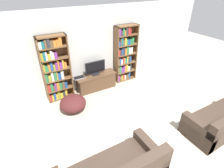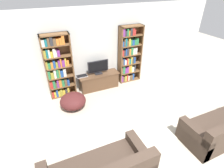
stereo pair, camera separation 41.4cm
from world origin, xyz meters
name	(u,v)px [view 1 (the left image)]	position (x,y,z in m)	size (l,w,h in m)	color
wall_back	(92,50)	(0.00, 4.23, 1.30)	(8.80, 0.06, 2.60)	silver
bookshelf_left	(55,70)	(-1.29, 4.05, 0.98)	(0.80, 0.30, 1.98)	brown
bookshelf_right	(124,55)	(1.11, 4.05, 0.98)	(0.80, 0.30, 1.98)	brown
tv_stand	(96,82)	(-0.04, 3.95, 0.27)	(1.36, 0.44, 0.53)	brown
television	(95,68)	(-0.04, 3.97, 0.78)	(0.69, 0.16, 0.47)	black
laptop	(79,78)	(-0.60, 4.02, 0.54)	(0.35, 0.21, 0.03)	#B7B7BC
area_rug	(133,124)	(0.05, 1.91, 0.01)	(2.39, 1.70, 0.02)	beige
couch_right_sofa	(222,120)	(1.85, 0.71, 0.27)	(1.98, 0.84, 0.78)	#423328
beanbag_ottoman	(73,103)	(-1.11, 3.25, 0.22)	(0.74, 0.74, 0.44)	#4C1E1E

